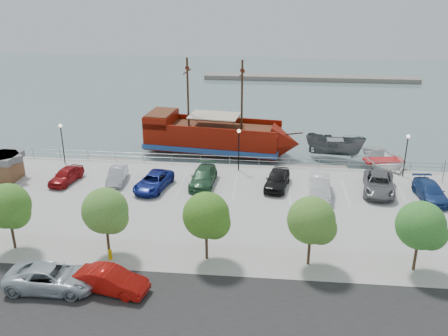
# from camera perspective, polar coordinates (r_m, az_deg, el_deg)

# --- Properties ---
(ground) EXTENTS (160.00, 160.00, 0.00)m
(ground) POSITION_cam_1_polar(r_m,az_deg,el_deg) (44.46, 1.03, -4.60)
(ground) COLOR slate
(street) EXTENTS (100.00, 8.00, 0.04)m
(street) POSITION_cam_1_polar(r_m,az_deg,el_deg) (30.43, -1.59, -16.43)
(street) COLOR black
(street) RESTS_ON land_slab
(sidewalk) EXTENTS (100.00, 4.00, 0.05)m
(sidewalk) POSITION_cam_1_polar(r_m,az_deg,el_deg) (35.29, -0.35, -10.38)
(sidewalk) COLOR #989791
(sidewalk) RESTS_ON land_slab
(seawall_railing) EXTENTS (50.00, 0.06, 1.00)m
(seawall_railing) POSITION_cam_1_polar(r_m,az_deg,el_deg) (50.96, 1.77, 0.86)
(seawall_railing) COLOR gray
(seawall_railing) RESTS_ON land_slab
(far_shore) EXTENTS (40.00, 3.00, 0.80)m
(far_shore) POSITION_cam_1_polar(r_m,az_deg,el_deg) (96.85, 9.82, 10.09)
(far_shore) COLOR gray
(far_shore) RESTS_ON ground
(pirate_ship) EXTENTS (18.03, 6.92, 11.24)m
(pirate_ship) POSITION_cam_1_polar(r_m,az_deg,el_deg) (56.65, -0.01, 3.46)
(pirate_ship) COLOR maroon
(pirate_ship) RESTS_ON ground
(patrol_boat) EXTENTS (7.03, 4.25, 2.55)m
(patrol_boat) POSITION_cam_1_polar(r_m,az_deg,el_deg) (56.60, 12.53, 2.25)
(patrol_boat) COLOR #56595C
(patrol_boat) RESTS_ON ground
(speedboat) EXTENTS (6.81, 8.55, 1.59)m
(speedboat) POSITION_cam_1_polar(r_m,az_deg,el_deg) (54.82, 17.75, 0.51)
(speedboat) COLOR white
(speedboat) RESTS_ON ground
(dock_west) EXTENTS (6.55, 2.16, 0.37)m
(dock_west) POSITION_cam_1_polar(r_m,az_deg,el_deg) (55.29, -12.41, 0.58)
(dock_west) COLOR gray
(dock_west) RESTS_ON ground
(dock_mid) EXTENTS (7.14, 2.40, 0.40)m
(dock_mid) POSITION_cam_1_polar(r_m,az_deg,el_deg) (52.84, 10.22, -0.25)
(dock_mid) COLOR gray
(dock_mid) RESTS_ON ground
(dock_east) EXTENTS (6.92, 4.20, 0.38)m
(dock_east) POSITION_cam_1_polar(r_m,az_deg,el_deg) (54.42, 19.98, -0.62)
(dock_east) COLOR gray
(dock_east) RESTS_ON ground
(shed) EXTENTS (3.18, 3.18, 2.52)m
(shed) POSITION_cam_1_polar(r_m,az_deg,el_deg) (51.73, -23.94, 0.18)
(shed) COLOR brown
(shed) RESTS_ON land_slab
(street_van) EXTENTS (5.79, 2.70, 1.60)m
(street_van) POSITION_cam_1_polar(r_m,az_deg,el_deg) (33.82, -19.08, -11.76)
(street_van) COLOR #AFBBC3
(street_van) RESTS_ON street
(street_sedan) EXTENTS (4.96, 2.58, 1.55)m
(street_sedan) POSITION_cam_1_polar(r_m,az_deg,el_deg) (32.60, -12.80, -12.44)
(street_sedan) COLOR #A9100A
(street_sedan) RESTS_ON street
(fire_hydrant) EXTENTS (0.29, 0.29, 0.83)m
(fire_hydrant) POSITION_cam_1_polar(r_m,az_deg,el_deg) (35.91, -12.89, -9.56)
(fire_hydrant) COLOR #D1AB03
(fire_hydrant) RESTS_ON sidewalk
(lamp_post_left) EXTENTS (0.36, 0.36, 4.28)m
(lamp_post_left) POSITION_cam_1_polar(r_m,az_deg,el_deg) (53.21, -18.06, 3.44)
(lamp_post_left) COLOR black
(lamp_post_left) RESTS_ON land_slab
(lamp_post_mid) EXTENTS (0.36, 0.36, 4.28)m
(lamp_post_mid) POSITION_cam_1_polar(r_m,az_deg,el_deg) (48.91, 1.70, 2.95)
(lamp_post_mid) COLOR black
(lamp_post_mid) RESTS_ON land_slab
(lamp_post_right) EXTENTS (0.36, 0.36, 4.28)m
(lamp_post_right) POSITION_cam_1_polar(r_m,az_deg,el_deg) (50.46, 20.15, 2.17)
(lamp_post_right) COLOR black
(lamp_post_right) RESTS_ON land_slab
(tree_b) EXTENTS (3.30, 3.20, 5.00)m
(tree_b) POSITION_cam_1_polar(r_m,az_deg,el_deg) (37.99, -23.32, -4.20)
(tree_b) COLOR #473321
(tree_b) RESTS_ON sidewalk
(tree_c) EXTENTS (3.30, 3.20, 5.00)m
(tree_c) POSITION_cam_1_polar(r_m,az_deg,el_deg) (35.20, -13.24, -4.97)
(tree_c) COLOR #473321
(tree_c) RESTS_ON sidewalk
(tree_d) EXTENTS (3.30, 3.20, 5.00)m
(tree_d) POSITION_cam_1_polar(r_m,az_deg,el_deg) (33.67, -1.82, -5.65)
(tree_d) COLOR #473321
(tree_d) RESTS_ON sidewalk
(tree_e) EXTENTS (3.30, 3.20, 5.00)m
(tree_e) POSITION_cam_1_polar(r_m,az_deg,el_deg) (33.55, 10.18, -6.12)
(tree_e) COLOR #473321
(tree_e) RESTS_ON sidewalk
(tree_f) EXTENTS (3.30, 3.20, 5.00)m
(tree_f) POSITION_cam_1_polar(r_m,az_deg,el_deg) (34.87, 21.79, -6.32)
(tree_f) COLOR #473321
(tree_f) RESTS_ON sidewalk
(parked_car_a) EXTENTS (2.47, 4.48, 1.44)m
(parked_car_a) POSITION_cam_1_polar(r_m,az_deg,el_deg) (49.16, -17.61, -0.79)
(parked_car_a) COLOR maroon
(parked_car_a) RESTS_ON land_slab
(parked_car_b) EXTENTS (1.86, 4.24, 1.35)m
(parked_car_b) POSITION_cam_1_polar(r_m,az_deg,el_deg) (48.05, -12.12, -0.81)
(parked_car_b) COLOR #AFB3BA
(parked_car_b) RESTS_ON land_slab
(parked_car_c) EXTENTS (3.29, 5.45, 1.41)m
(parked_car_c) POSITION_cam_1_polar(r_m,az_deg,el_deg) (45.98, -8.06, -1.54)
(parked_car_c) COLOR navy
(parked_car_c) RESTS_ON land_slab
(parked_car_d) EXTENTS (2.33, 5.28, 1.51)m
(parked_car_d) POSITION_cam_1_polar(r_m,az_deg,el_deg) (46.41, -2.38, -1.04)
(parked_car_d) COLOR #2A5535
(parked_car_d) RESTS_ON land_slab
(parked_car_e) EXTENTS (2.69, 5.03, 1.63)m
(parked_car_e) POSITION_cam_1_polar(r_m,az_deg,el_deg) (46.00, 6.09, -1.29)
(parked_car_e) COLOR black
(parked_car_e) RESTS_ON land_slab
(parked_car_f) EXTENTS (1.92, 5.14, 1.68)m
(parked_car_f) POSITION_cam_1_polar(r_m,az_deg,el_deg) (45.03, 10.82, -2.07)
(parked_car_f) COLOR white
(parked_car_f) RESTS_ON land_slab
(parked_car_g) EXTENTS (3.50, 6.07, 1.59)m
(parked_car_g) POSITION_cam_1_polar(r_m,az_deg,el_deg) (46.93, 17.27, -1.75)
(parked_car_g) COLOR slate
(parked_car_g) RESTS_ON land_slab
(parked_car_h) EXTENTS (2.46, 5.18, 1.46)m
(parked_car_h) POSITION_cam_1_polar(r_m,az_deg,el_deg) (47.07, 22.52, -2.50)
(parked_car_h) COLOR navy
(parked_car_h) RESTS_ON land_slab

